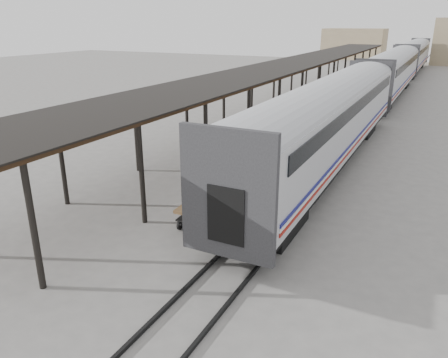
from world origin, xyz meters
The scene contains 10 objects.
ground centered at (0.00, 0.00, 0.00)m, with size 160.00×160.00×0.00m, color slate.
train centered at (3.19, 33.79, 2.69)m, with size 3.45×76.01×4.01m.
canopy centered at (-3.40, 24.00, 4.00)m, with size 4.90×64.30×4.15m.
rails centered at (3.20, 34.00, 0.06)m, with size 1.54×150.00×0.12m.
building_left centered at (-10.00, 82.00, 3.00)m, with size 12.00×8.00×6.00m, color tan.
baggage_cart centered at (0.68, -0.95, 0.65)m, with size 1.36×2.46×0.86m.
suitcase_stack centered at (0.54, -0.59, 1.06)m, with size 1.23×1.11×0.60m.
luggage_tug centered at (-2.28, 19.80, 0.59)m, with size 1.20×1.61×1.28m.
porter centered at (0.93, -1.60, 1.68)m, with size 0.60×0.39×1.64m, color navy.
pedestrian centered at (-1.77, 13.56, 0.82)m, with size 0.96×0.40×1.64m, color black.
Camera 1 is at (8.40, -14.45, 7.42)m, focal length 35.00 mm.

